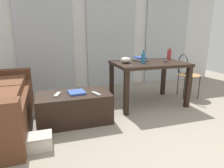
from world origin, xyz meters
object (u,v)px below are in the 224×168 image
Objects in this scene: shoebox at (38,142)px; tv_remote_primary at (57,95)px; tv_remote_on_table at (165,61)px; wire_chair at (186,71)px; coffee_table at (75,107)px; bowl at (126,60)px; magazine at (77,92)px; bottle_near at (169,54)px; tv_remote_secondary at (96,94)px; craft_table at (148,68)px; book_stack at (140,59)px; bottle_far at (143,58)px; scissors at (130,66)px.

tv_remote_primary is at bearing 65.98° from shoebox.
wire_chair is at bearing 40.58° from tv_remote_on_table.
coffee_table is 2.26m from wire_chair.
bowl reaches higher than magazine.
magazine is 0.82× the size of shoebox.
bottle_near is (1.86, 0.56, 0.63)m from coffee_table.
tv_remote_secondary is 0.28m from magazine.
craft_table reaches higher than tv_remote_primary.
tv_remote_on_table is 0.50× the size of shoebox.
bowl is 0.64× the size of book_stack.
wire_chair is 4.96× the size of bowl.
tv_remote_primary is 0.79× the size of magazine.
tv_remote_on_table is at bearing -2.92° from tv_remote_secondary.
bottle_far is 0.74× the size of shoebox.
tv_remote_on_table is (0.36, -0.23, -0.03)m from book_stack.
coffee_table is at bearing -164.98° from craft_table.
wire_chair reaches higher than tv_remote_on_table.
magazine is (-1.29, -0.36, -0.21)m from craft_table.
craft_table is 13.02× the size of scissors.
bottle_near is 1.95m from magazine.
tv_remote_on_table is 0.79m from scissors.
bottle_far is at bearing 7.14° from magazine.
bowl is 1.81m from shoebox.
bowl reaches higher than tv_remote_secondary.
wire_chair is 2.87m from shoebox.
coffee_table is 4.21× the size of magazine.
book_stack is at bearing 13.43° from tv_remote_secondary.
bowl is 0.90m from tv_remote_secondary.
bottle_far is 2.32× the size of scissors.
craft_table is at bearing -3.30° from bowl.
scissors is at bearing 23.91° from tv_remote_primary.
bowl is at bearing 79.40° from scissors.
craft_table is at bearing 30.24° from scissors.
tv_remote_secondary is at bearing -155.15° from bottle_far.
tv_remote_secondary reaches higher than tv_remote_primary.
scissors reaches higher than tv_remote_primary.
bowl reaches higher than shoebox.
craft_table is 0.44m from bowl.
bowl is at bearing 34.31° from shoebox.
tv_remote_on_table reaches higher than magazine.
coffee_table is 0.22m from magazine.
tv_remote_secondary is (-0.57, -0.23, -0.32)m from scissors.
bowl is at bearing -155.40° from book_stack.
tv_remote_secondary is 0.76× the size of magazine.
craft_table is 4.18× the size of shoebox.
scissors is (-0.76, -0.22, -0.01)m from tv_remote_on_table.
craft_table is at bearing -173.46° from wire_chair.
bowl is at bearing 22.59° from coffee_table.
tv_remote_primary is 0.65× the size of shoebox.
bottle_near is 0.77× the size of shoebox.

